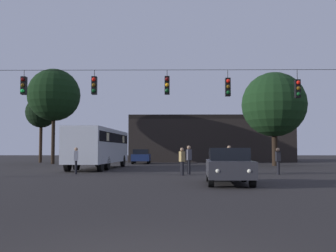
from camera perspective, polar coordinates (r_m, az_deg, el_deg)
The scene contains 14 objects.
ground_plane at distance 29.66m, azimuth -0.30°, elevation -6.22°, with size 168.00×168.00×0.00m, color black.
overhead_signal_span at distance 21.01m, azimuth -0.74°, elevation 2.92°, with size 22.04×0.44×6.44m.
city_bus at distance 31.32m, azimuth -9.75°, elevation -2.61°, with size 3.15×11.13×3.00m.
car_near_right at distance 17.12m, azimuth 8.62°, elevation -5.53°, with size 2.06×4.42×1.52m.
car_far_left at distance 42.35m, azimuth -3.82°, elevation -4.31°, with size 1.83×4.35×1.52m.
pedestrian_crossing_left at distance 23.76m, azimuth 2.98°, elevation -4.58°, with size 0.33×0.41×1.70m.
pedestrian_crossing_center at distance 24.42m, azimuth 8.71°, elevation -4.50°, with size 0.29×0.39×1.70m.
pedestrian_crossing_right at distance 24.63m, azimuth -12.96°, elevation -4.61°, with size 0.31×0.40×1.59m.
pedestrian_near_bus at distance 22.80m, azimuth 2.01°, elevation -4.84°, with size 0.35×0.42×1.57m.
pedestrian_trailing at distance 24.43m, azimuth 15.39°, elevation -4.64°, with size 0.25×0.37×1.56m.
corner_building at distance 53.89m, azimuth 5.61°, elevation -1.99°, with size 19.65×13.99×5.60m.
tree_left_silhouette at distance 49.06m, azimuth -17.59°, elevation 1.84°, with size 3.62×3.62×7.68m.
tree_behind_building at distance 38.16m, azimuth 14.86°, elevation 2.96°, with size 5.93×5.93×8.61m.
tree_right_far at distance 44.01m, azimuth -15.93°, elevation 4.25°, with size 5.51×5.51×10.01m.
Camera 1 is at (0.47, -5.13, 1.42)m, focal length 42.82 mm.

